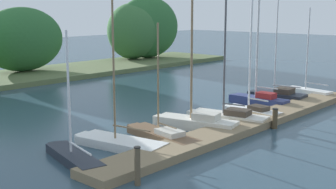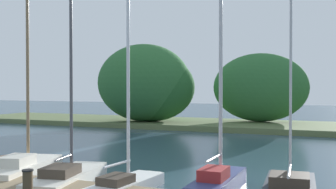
{
  "view_description": "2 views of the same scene",
  "coord_description": "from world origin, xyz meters",
  "views": [
    {
      "loc": [
        -19.35,
        0.73,
        5.85
      ],
      "look_at": [
        -2.95,
        15.45,
        1.68
      ],
      "focal_mm": 48.81,
      "sensor_mm": 36.0,
      "label": 1
    },
    {
      "loc": [
        8.21,
        2.56,
        3.23
      ],
      "look_at": [
        2.74,
        15.54,
        2.98
      ],
      "focal_mm": 44.81,
      "sensor_mm": 36.0,
      "label": 2
    }
  ],
  "objects": [
    {
      "name": "sailboat_3",
      "position": [
        -2.26,
        14.32,
        0.41
      ],
      "size": [
        2.07,
        4.43,
        7.21
      ],
      "rotation": [
        0.0,
        0.0,
        1.81
      ],
      "color": "silver",
      "rests_on": "ground"
    },
    {
      "name": "far_shore",
      "position": [
        3.02,
        35.3,
        3.06
      ],
      "size": [
        48.53,
        8.9,
        7.14
      ],
      "color": "#56663D",
      "rests_on": "ground"
    },
    {
      "name": "sailboat_5",
      "position": [
        2.08,
        13.79,
        0.4
      ],
      "size": [
        1.28,
        3.63,
        7.57
      ],
      "rotation": [
        0.0,
        0.0,
        1.49
      ],
      "color": "white",
      "rests_on": "ground"
    },
    {
      "name": "sailboat_6",
      "position": [
        4.7,
        14.92,
        0.5
      ],
      "size": [
        0.96,
        3.87,
        8.4
      ],
      "rotation": [
        0.0,
        0.0,
        1.57
      ],
      "color": "navy",
      "rests_on": "ground"
    },
    {
      "name": "mooring_piling_1",
      "position": [
        0.41,
        11.39,
        0.52
      ],
      "size": [
        0.3,
        0.3,
        1.02
      ],
      "color": "#4C3D28",
      "rests_on": "ground"
    },
    {
      "name": "sailboat_4",
      "position": [
        -0.09,
        13.91,
        0.36
      ],
      "size": [
        1.96,
        4.43,
        6.99
      ],
      "rotation": [
        0.0,
        0.0,
        1.76
      ],
      "color": "silver",
      "rests_on": "ground"
    },
    {
      "name": "sailboat_7",
      "position": [
        6.81,
        14.81,
        0.34
      ],
      "size": [
        1.69,
        3.81,
        6.37
      ],
      "rotation": [
        0.0,
        0.0,
        1.66
      ],
      "color": "#232833",
      "rests_on": "ground"
    }
  ]
}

